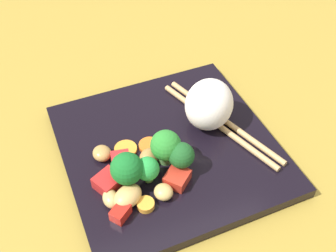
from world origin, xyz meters
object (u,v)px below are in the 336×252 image
at_px(broccoli_floret_1, 127,169).
at_px(chopstick_pair, 221,122).
at_px(square_plate, 169,149).
at_px(rice_mound, 209,104).
at_px(carrot_slice_2, 149,146).

bearing_deg(broccoli_floret_1, chopstick_pair, -159.09).
xyz_separation_m(square_plate, rice_mound, (-0.07, -0.02, 0.04)).
relative_size(rice_mound, chopstick_pair, 0.36).
distance_m(square_plate, chopstick_pair, 0.08).
bearing_deg(chopstick_pair, rice_mound, 36.35).
relative_size(rice_mound, carrot_slice_2, 2.64).
bearing_deg(square_plate, rice_mound, -161.48).
relative_size(square_plate, rice_mound, 3.74).
xyz_separation_m(carrot_slice_2, chopstick_pair, (-0.11, -0.01, 0.00)).
relative_size(carrot_slice_2, chopstick_pair, 0.14).
bearing_deg(square_plate, carrot_slice_2, -12.45).
xyz_separation_m(square_plate, chopstick_pair, (-0.08, -0.01, 0.01)).
relative_size(broccoli_floret_1, chopstick_pair, 0.26).
bearing_deg(square_plate, chopstick_pair, -171.48).
bearing_deg(carrot_slice_2, broccoli_floret_1, 49.82).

